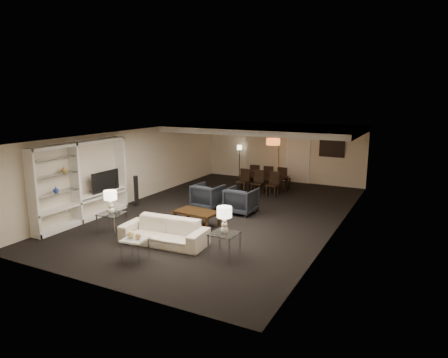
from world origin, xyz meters
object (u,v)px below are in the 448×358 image
television (103,181)px  floor_lamp (239,162)px  vase_blue (56,190)px  chair_fl (256,175)px  vase_amber (64,170)px  chair_nr (272,184)px  chair_fm (270,177)px  pendant_light (273,142)px  side_table_right (224,245)px  side_table_left (112,223)px  marble_table (135,249)px  floor_speaker (136,191)px  chair_nm (257,183)px  dining_table (264,183)px  sofa (164,232)px  coffee_table (197,218)px  armchair_left (208,196)px  table_lamp_left (111,202)px  table_lamp_right (224,220)px  chair_nl (243,181)px  chair_fr (284,178)px  armchair_right (241,201)px

television → floor_lamp: floor_lamp is taller
vase_blue → chair_fl: bearing=70.1°
chair_fl → vase_amber: bearing=63.2°
chair_nr → chair_fm: (-0.60, 1.30, 0.00)m
pendant_light → vase_amber: bearing=-118.3°
side_table_right → chair_fm: (-1.57, 7.04, 0.17)m
pendant_light → chair_fl: bearing=151.3°
side_table_left → marble_table: side_table_left is taller
television → floor_speaker: 1.36m
side_table_left → vase_blue: (-1.49, -0.47, 0.86)m
floor_speaker → chair_nr: 4.88m
chair_nm → chair_fm: size_ratio=1.00×
marble_table → television: size_ratio=0.46×
dining_table → chair_nm: 0.67m
sofa → chair_nm: chair_nm is taller
coffee_table → pendant_light: bearing=85.2°
armchair_left → vase_amber: size_ratio=5.26×
table_lamp_left → vase_blue: vase_blue is taller
vase_amber → marble_table: bearing=-16.7°
armchair_left → chair_fm: 3.81m
armchair_left → table_lamp_right: (2.30, -3.30, 0.46)m
table_lamp_right → vase_amber: vase_amber is taller
pendant_light → vase_blue: size_ratio=3.05×
table_lamp_left → marble_table: bearing=-32.9°
vase_blue → chair_nr: 7.38m
floor_speaker → chair_nl: floor_speaker is taller
floor_speaker → vase_amber: bearing=-72.0°
coffee_table → chair_nr: size_ratio=1.33×
coffee_table → side_table_right: side_table_right is taller
side_table_left → marble_table: (1.70, -1.10, -0.03)m
pendant_light → side_table_left: bearing=-107.9°
sofa → chair_nr: 5.79m
pendant_light → armchair_left: bearing=-107.3°
side_table_left → side_table_right: (3.40, 0.00, 0.00)m
chair_fm → chair_fr: size_ratio=1.00×
table_lamp_right → floor_speaker: 5.24m
side_table_right → chair_nr: bearing=99.6°
table_lamp_right → chair_fl: 7.38m
pendant_light → table_lamp_right: 6.76m
television → floor_lamp: (1.38, 7.00, -0.33)m
coffee_table → chair_nl: size_ratio=1.33×
pendant_light → vase_amber: 7.62m
side_table_right → dining_table: bearing=103.8°
television → pendant_light: bearing=-34.0°
chair_nm → side_table_left: bearing=-111.3°
coffee_table → chair_fr: bearing=82.4°
pendant_light → chair_nm: 1.70m
pendant_light → dining_table: size_ratio=0.30×
armchair_right → chair_fr: (0.13, 3.74, 0.05)m
pendant_light → side_table_left: (-2.12, -6.56, -1.64)m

